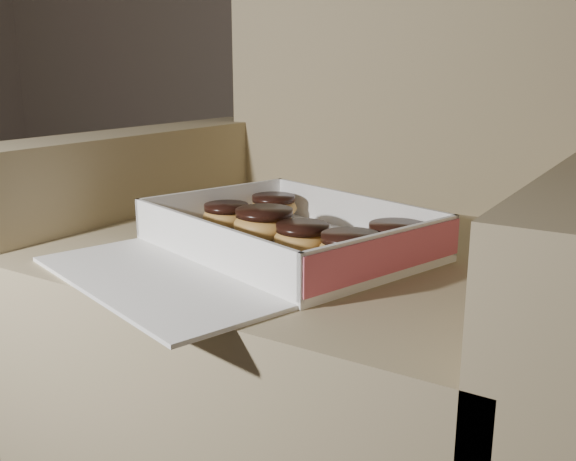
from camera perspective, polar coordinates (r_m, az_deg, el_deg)
The scene contains 11 objects.
armchair at distance 1.01m, azimuth 4.17°, elevation -6.47°, with size 0.86×0.73×0.90m.
bakery_box at distance 0.84m, azimuth -1.83°, elevation -1.47°, with size 0.46×0.50×0.06m.
donut_a at distance 0.82m, azimuth 1.30°, elevation -0.59°, with size 0.07×0.07×0.04m.
donut_b at distance 0.89m, azimuth -2.13°, elevation 0.67°, with size 0.09×0.09×0.04m.
donut_c at distance 0.96m, azimuth -5.50°, elevation 1.39°, with size 0.07×0.07×0.04m.
donut_d at distance 0.83m, azimuth 9.69°, elevation -0.65°, with size 0.08×0.08×0.04m.
donut_e at distance 0.77m, azimuth 5.59°, elevation -1.60°, with size 0.08×0.08×0.04m.
donut_f at distance 1.01m, azimuth -1.28°, elevation 2.18°, with size 0.07×0.07×0.04m.
crumb_a at distance 0.72m, azimuth 0.36°, elevation -4.29°, with size 0.01×0.01×0.00m, color black.
crumb_b at distance 0.73m, azimuth -0.73°, elevation -4.17°, with size 0.01×0.01×0.00m, color black.
crumb_c at distance 0.81m, azimuth -2.33°, elevation -2.15°, with size 0.01×0.01×0.00m, color black.
Camera 1 is at (1.17, -0.01, 0.64)m, focal length 40.00 mm.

